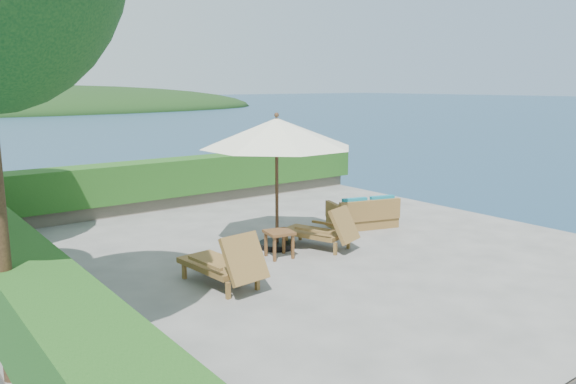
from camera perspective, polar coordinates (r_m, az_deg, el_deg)
ground at (r=11.76m, az=1.20°, el=-6.02°), size 12.00×12.00×0.00m
foundation at (r=12.30m, az=1.17°, el=-12.95°), size 12.00×12.00×3.00m
ocean at (r=12.96m, az=1.14°, el=-18.83°), size 600.00×600.00×0.00m
offshore_island at (r=152.35m, az=-25.27°, el=7.45°), size 126.00×57.60×12.60m
planter_wall_far at (r=16.35m, az=-11.08°, el=-0.75°), size 12.00×0.60×0.36m
planter_wall_left at (r=9.49m, az=-26.83°, el=-10.30°), size 0.60×12.00×0.36m
hedge_far at (r=16.23m, az=-11.17°, el=1.56°), size 12.40×0.90×1.00m
hedge_left at (r=9.29m, az=-27.19°, el=-6.43°), size 0.90×12.40×1.00m
patio_umbrella at (r=11.56m, az=-1.16°, el=5.89°), size 4.12×4.12×2.86m
lounge_left at (r=9.70m, az=-6.43°, el=-7.18°), size 0.89×1.82×1.01m
lounge_right at (r=11.88m, az=3.59°, el=-3.91°), size 1.15×1.75×0.94m
side_table at (r=11.22m, az=-0.90°, el=-4.46°), size 0.60×0.60×0.55m
wicker_loveseat at (r=13.73m, az=7.67°, el=-2.31°), size 1.78×1.24×0.79m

